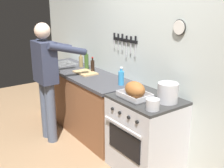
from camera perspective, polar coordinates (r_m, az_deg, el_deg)
wall_back at (r=3.34m, az=9.52°, el=5.83°), size 6.00×0.13×2.60m
counter_block at (r=4.30m, az=-5.98°, el=-3.13°), size 2.03×0.65×0.90m
stove at (r=3.24m, az=6.94°, el=-10.45°), size 0.76×0.67×0.90m
person_cook at (r=3.85m, az=-13.33°, el=1.77°), size 0.51×0.63×1.66m
roasting_pan at (r=3.02m, az=4.77°, el=-1.40°), size 0.35×0.26×0.19m
stock_pot at (r=2.95m, az=11.51°, el=-1.77°), size 0.22×0.22×0.21m
saucepan at (r=2.74m, az=8.45°, el=-4.21°), size 0.14×0.14×0.11m
cutting_board at (r=4.07m, az=-5.58°, el=2.39°), size 0.36×0.24×0.02m
bottle_olive_oil at (r=4.26m, az=-5.32°, el=4.68°), size 0.06×0.06×0.30m
bottle_vinegar at (r=4.45m, az=-6.46°, el=4.71°), size 0.06×0.06×0.22m
bottle_dish_soap at (r=3.48m, az=1.91°, el=1.34°), size 0.07×0.07×0.23m
bottle_soy_sauce at (r=4.10m, az=-4.05°, el=3.78°), size 0.06×0.06×0.23m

